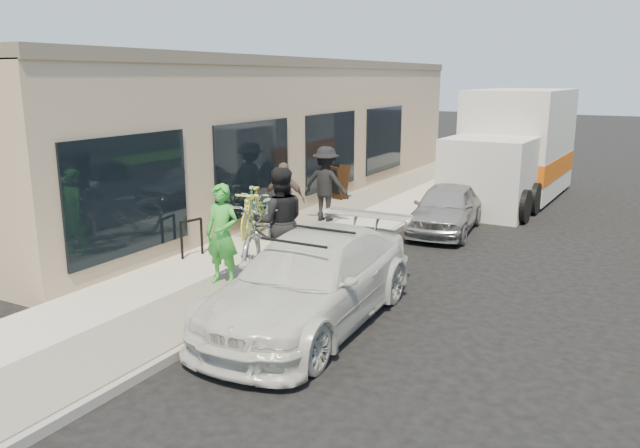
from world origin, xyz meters
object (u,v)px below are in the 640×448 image
at_px(moving_truck, 514,151).
at_px(tandem_bike, 267,234).
at_px(sandwich_board, 336,182).
at_px(cruiser_bike_b, 264,211).
at_px(bike_rack, 192,234).
at_px(woman_rider, 222,234).
at_px(bystander_a, 326,184).
at_px(bystander_b, 284,199).
at_px(cruiser_bike_c, 253,213).
at_px(sedan_silver, 446,208).
at_px(man_standing, 279,222).
at_px(cruiser_bike_a, 250,212).
at_px(sedan_white, 311,280).

height_order(moving_truck, tandem_bike, moving_truck).
distance_m(sandwich_board, cruiser_bike_b, 4.46).
relative_size(bike_rack, sandwich_board, 0.78).
bearing_deg(sandwich_board, tandem_bike, -59.02).
relative_size(tandem_bike, woman_rider, 1.41).
relative_size(bystander_a, bystander_b, 1.11).
bearing_deg(sandwich_board, bystander_a, -53.42).
bearing_deg(cruiser_bike_b, tandem_bike, -66.42).
xyz_separation_m(moving_truck, cruiser_bike_c, (-3.99, -8.33, -0.77)).
height_order(sandwich_board, cruiser_bike_c, cruiser_bike_c).
distance_m(bike_rack, cruiser_bike_b, 2.46).
bearing_deg(sedan_silver, moving_truck, 78.72).
xyz_separation_m(woman_rider, man_standing, (0.62, 0.89, 0.11)).
height_order(tandem_bike, woman_rider, woman_rider).
bearing_deg(man_standing, cruiser_bike_a, -82.28).
bearing_deg(sandwich_board, sedan_silver, -10.11).
xyz_separation_m(sedan_silver, cruiser_bike_c, (-3.51, -3.18, 0.12)).
relative_size(sedan_white, bystander_b, 2.84).
xyz_separation_m(sedan_white, woman_rider, (-2.10, 0.55, 0.35)).
height_order(woman_rider, man_standing, man_standing).
relative_size(man_standing, cruiser_bike_b, 1.05).
relative_size(bike_rack, cruiser_bike_a, 0.43).
distance_m(tandem_bike, man_standing, 0.65).
bearing_deg(cruiser_bike_b, sedan_white, -60.01).
bearing_deg(sandwich_board, man_standing, -56.21).
xyz_separation_m(sandwich_board, moving_truck, (4.44, 3.32, 0.82)).
height_order(moving_truck, cruiser_bike_b, moving_truck).
distance_m(sedan_white, cruiser_bike_b, 5.40).
distance_m(woman_rider, cruiser_bike_a, 3.45).
distance_m(moving_truck, bystander_a, 6.90).
distance_m(tandem_bike, woman_rider, 1.22).
xyz_separation_m(moving_truck, bystander_a, (-3.35, -6.02, -0.39)).
bearing_deg(bystander_a, tandem_bike, 98.90).
xyz_separation_m(sedan_silver, moving_truck, (0.48, 5.14, 0.89)).
bearing_deg(moving_truck, cruiser_bike_c, -113.51).
relative_size(tandem_bike, man_standing, 1.25).
distance_m(sedan_white, sedan_silver, 6.68).
distance_m(cruiser_bike_c, bystander_a, 2.42).
bearing_deg(man_standing, cruiser_bike_c, -82.91).
distance_m(sedan_silver, cruiser_bike_b, 4.44).
relative_size(cruiser_bike_a, cruiser_bike_c, 0.98).
distance_m(man_standing, bystander_b, 2.90).
relative_size(moving_truck, tandem_bike, 2.75).
bearing_deg(cruiser_bike_a, bystander_b, -0.52).
distance_m(sedan_silver, bystander_b, 4.05).
bearing_deg(sandwich_board, woman_rider, -62.39).
bearing_deg(sedan_white, cruiser_bike_b, 129.35).
distance_m(bike_rack, sedan_silver, 6.29).
height_order(moving_truck, cruiser_bike_a, moving_truck).
height_order(bike_rack, sandwich_board, sandwich_board).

